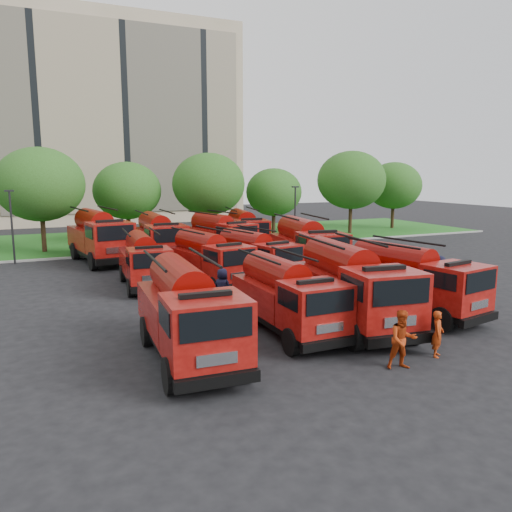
{
  "coord_description": "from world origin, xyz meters",
  "views": [
    {
      "loc": [
        -8.43,
        -20.71,
        6.31
      ],
      "look_at": [
        2.36,
        3.71,
        1.8
      ],
      "focal_mm": 35.0,
      "sensor_mm": 36.0,
      "label": 1
    }
  ],
  "objects_px": {
    "fire_truck_10": "(220,235)",
    "fire_truck_11": "(245,231)",
    "fire_truck_5": "(209,259)",
    "firefighter_1": "(401,368)",
    "fire_truck_7": "(306,247)",
    "firefighter_0": "(436,356)",
    "fire_truck_8": "(99,236)",
    "fire_truck_0": "(188,312)",
    "fire_truck_6": "(255,257)",
    "firefighter_5": "(322,277)",
    "fire_truck_4": "(144,261)",
    "fire_truck_1": "(287,297)",
    "firefighter_3": "(438,293)",
    "fire_truck_9": "(158,238)",
    "firefighter_4": "(223,307)",
    "firefighter_2": "(399,308)",
    "fire_truck_3": "(411,280)",
    "fire_truck_2": "(351,286)"
  },
  "relations": [
    {
      "from": "fire_truck_11",
      "to": "firefighter_0",
      "type": "height_order",
      "value": "fire_truck_11"
    },
    {
      "from": "fire_truck_0",
      "to": "fire_truck_1",
      "type": "height_order",
      "value": "fire_truck_0"
    },
    {
      "from": "fire_truck_6",
      "to": "firefighter_0",
      "type": "xyz_separation_m",
      "value": [
        0.93,
        -13.55,
        -1.46
      ]
    },
    {
      "from": "fire_truck_0",
      "to": "fire_truck_5",
      "type": "bearing_deg",
      "value": 70.65
    },
    {
      "from": "fire_truck_0",
      "to": "firefighter_1",
      "type": "bearing_deg",
      "value": -28.58
    },
    {
      "from": "firefighter_0",
      "to": "firefighter_4",
      "type": "height_order",
      "value": "firefighter_4"
    },
    {
      "from": "fire_truck_9",
      "to": "firefighter_0",
      "type": "xyz_separation_m",
      "value": [
        4.56,
        -22.25,
        -1.7
      ]
    },
    {
      "from": "fire_truck_3",
      "to": "fire_truck_7",
      "type": "bearing_deg",
      "value": 79.39
    },
    {
      "from": "fire_truck_10",
      "to": "fire_truck_11",
      "type": "xyz_separation_m",
      "value": [
        2.63,
        1.41,
        0.04
      ]
    },
    {
      "from": "fire_truck_2",
      "to": "fire_truck_11",
      "type": "bearing_deg",
      "value": 86.88
    },
    {
      "from": "fire_truck_3",
      "to": "fire_truck_11",
      "type": "height_order",
      "value": "fire_truck_11"
    },
    {
      "from": "fire_truck_5",
      "to": "fire_truck_8",
      "type": "distance_m",
      "value": 11.14
    },
    {
      "from": "fire_truck_4",
      "to": "firefighter_3",
      "type": "xyz_separation_m",
      "value": [
        13.9,
        -7.87,
        -1.45
      ]
    },
    {
      "from": "firefighter_4",
      "to": "firefighter_2",
      "type": "bearing_deg",
      "value": -155.88
    },
    {
      "from": "fire_truck_9",
      "to": "fire_truck_11",
      "type": "xyz_separation_m",
      "value": [
        7.36,
        1.8,
        -0.06
      ]
    },
    {
      "from": "fire_truck_7",
      "to": "firefighter_4",
      "type": "xyz_separation_m",
      "value": [
        -7.39,
        -5.14,
        -1.73
      ]
    },
    {
      "from": "fire_truck_5",
      "to": "firefighter_0",
      "type": "bearing_deg",
      "value": -85.82
    },
    {
      "from": "fire_truck_8",
      "to": "firefighter_1",
      "type": "relative_size",
      "value": 4.25
    },
    {
      "from": "fire_truck_5",
      "to": "firefighter_1",
      "type": "distance_m",
      "value": 14.3
    },
    {
      "from": "fire_truck_8",
      "to": "firefighter_2",
      "type": "distance_m",
      "value": 21.64
    },
    {
      "from": "firefighter_5",
      "to": "fire_truck_7",
      "type": "bearing_deg",
      "value": -42.79
    },
    {
      "from": "fire_truck_4",
      "to": "firefighter_3",
      "type": "relative_size",
      "value": 3.27
    },
    {
      "from": "fire_truck_0",
      "to": "firefighter_3",
      "type": "xyz_separation_m",
      "value": [
        14.73,
        3.73,
        -1.62
      ]
    },
    {
      "from": "fire_truck_0",
      "to": "fire_truck_3",
      "type": "xyz_separation_m",
      "value": [
        10.66,
        1.23,
        -0.07
      ]
    },
    {
      "from": "fire_truck_9",
      "to": "fire_truck_8",
      "type": "bearing_deg",
      "value": 158.1
    },
    {
      "from": "fire_truck_3",
      "to": "fire_truck_7",
      "type": "xyz_separation_m",
      "value": [
        0.02,
        9.52,
        0.18
      ]
    },
    {
      "from": "fire_truck_8",
      "to": "firefighter_1",
      "type": "xyz_separation_m",
      "value": [
        6.56,
        -24.18,
        -1.82
      ]
    },
    {
      "from": "fire_truck_7",
      "to": "firefighter_0",
      "type": "distance_m",
      "value": 14.45
    },
    {
      "from": "fire_truck_1",
      "to": "fire_truck_11",
      "type": "distance_m",
      "value": 20.62
    },
    {
      "from": "fire_truck_10",
      "to": "firefighter_5",
      "type": "relative_size",
      "value": 4.87
    },
    {
      "from": "firefighter_1",
      "to": "firefighter_5",
      "type": "bearing_deg",
      "value": 84.04
    },
    {
      "from": "fire_truck_11",
      "to": "fire_truck_9",
      "type": "bearing_deg",
      "value": -156.5
    },
    {
      "from": "firefighter_1",
      "to": "fire_truck_0",
      "type": "bearing_deg",
      "value": 163.67
    },
    {
      "from": "fire_truck_0",
      "to": "firefighter_5",
      "type": "xyz_separation_m",
      "value": [
        11.22,
        9.7,
        -1.62
      ]
    },
    {
      "from": "fire_truck_4",
      "to": "fire_truck_11",
      "type": "height_order",
      "value": "fire_truck_11"
    },
    {
      "from": "fire_truck_1",
      "to": "fire_truck_3",
      "type": "bearing_deg",
      "value": 0.44
    },
    {
      "from": "firefighter_1",
      "to": "fire_truck_3",
      "type": "bearing_deg",
      "value": 62.11
    },
    {
      "from": "fire_truck_2",
      "to": "firefighter_0",
      "type": "bearing_deg",
      "value": -72.11
    },
    {
      "from": "fire_truck_4",
      "to": "fire_truck_6",
      "type": "relative_size",
      "value": 0.96
    },
    {
      "from": "fire_truck_7",
      "to": "firefighter_5",
      "type": "xyz_separation_m",
      "value": [
        0.54,
        -1.05,
        -1.73
      ]
    },
    {
      "from": "fire_truck_6",
      "to": "firefighter_3",
      "type": "xyz_separation_m",
      "value": [
        7.76,
        -6.5,
        -1.46
      ]
    },
    {
      "from": "fire_truck_1",
      "to": "firefighter_5",
      "type": "relative_size",
      "value": 4.26
    },
    {
      "from": "fire_truck_1",
      "to": "fire_truck_8",
      "type": "relative_size",
      "value": 0.77
    },
    {
      "from": "fire_truck_0",
      "to": "fire_truck_1",
      "type": "relative_size",
      "value": 1.12
    },
    {
      "from": "fire_truck_1",
      "to": "fire_truck_7",
      "type": "height_order",
      "value": "fire_truck_7"
    },
    {
      "from": "fire_truck_9",
      "to": "firefighter_4",
      "type": "height_order",
      "value": "fire_truck_9"
    },
    {
      "from": "firefighter_0",
      "to": "firefighter_1",
      "type": "relative_size",
      "value": 0.83
    },
    {
      "from": "fire_truck_3",
      "to": "fire_truck_1",
      "type": "bearing_deg",
      "value": 170.55
    },
    {
      "from": "firefighter_4",
      "to": "fire_truck_9",
      "type": "bearing_deg",
      "value": -41.17
    },
    {
      "from": "fire_truck_2",
      "to": "fire_truck_4",
      "type": "distance_m",
      "value": 12.53
    }
  ]
}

